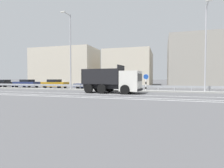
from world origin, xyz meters
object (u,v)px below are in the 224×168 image
Objects in this scene: street_lamp_1 at (70,49)px; parked_car_2 at (27,83)px; parked_car_3 at (55,84)px; street_lamp_2 at (206,45)px; parked_car_1 at (3,83)px; dump_truck at (119,82)px; median_road_sign at (146,83)px; parked_car_4 at (88,84)px.

parked_car_2 is (-11.15, 3.78, -5.14)m from street_lamp_1.
parked_car_3 reaches higher than parked_car_2.
street_lamp_1 reaches higher than street_lamp_2.
parked_car_1 is (-16.43, 3.49, -5.17)m from street_lamp_1.
median_road_sign is (2.82, 3.02, -0.10)m from dump_truck.
parked_car_4 is (-16.48, 3.38, -4.88)m from street_lamp_2.
median_road_sign is 16.22m from parked_car_3.
dump_truck is at bearing -19.96° from street_lamp_1.
parked_car_1 is (-24.40, 6.38, -0.55)m from dump_truck.
parked_car_4 is (-9.64, 3.40, -0.48)m from median_road_sign.
street_lamp_2 is at bearing -100.05° from parked_car_1.
street_lamp_1 is 12.85m from parked_car_2.
parked_car_3 is (-13.02, 6.49, -0.51)m from dump_truck.
parked_car_2 is (-28.78, 3.62, -4.82)m from street_lamp_2.
street_lamp_1 is at bearing 158.09° from parked_car_4.
street_lamp_2 is 17.52m from parked_car_4.
parked_car_3 is at bearing 167.66° from median_road_sign.
parked_car_2 is at bearing 161.26° from street_lamp_1.
street_lamp_1 is at bearing -105.16° from dump_truck.
street_lamp_1 is 2.31× the size of parked_car_2.
parked_car_1 is 5.29m from parked_car_2.
parked_car_3 is (-15.84, 3.47, -0.41)m from median_road_sign.
street_lamp_2 is 2.16× the size of parked_car_2.
median_road_sign is 8.14m from street_lamp_2.
dump_truck is 11.01m from street_lamp_2.
median_road_sign is at bearing 0.70° from street_lamp_1.
street_lamp_2 is 2.27× the size of parked_car_1.
street_lamp_2 is 23.44m from parked_car_3.
median_road_sign is 10.23m from parked_car_4.
dump_truck is 9.65m from street_lamp_1.
parked_car_3 is (11.37, 0.11, 0.04)m from parked_car_1.
dump_truck is 1.63× the size of parked_car_4.
street_lamp_2 is (9.66, 3.05, 4.30)m from dump_truck.
parked_car_1 is at bearing 86.21° from parked_car_4.
parked_car_1 is at bearing 94.59° from parked_car_2.
median_road_sign is 22.24m from parked_car_2.
street_lamp_2 is at bearing 0.51° from street_lamp_1.
street_lamp_1 is 6.39m from parked_car_4.
parked_car_2 reaches higher than parked_car_4.
street_lamp_2 is (6.84, 0.03, 4.40)m from median_road_sign.
dump_truck is 3.11× the size of median_road_sign.
parked_car_4 is at bearing 160.55° from median_road_sign.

